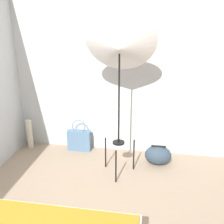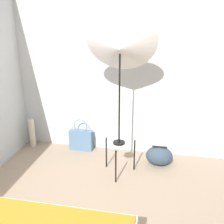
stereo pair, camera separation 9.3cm
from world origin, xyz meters
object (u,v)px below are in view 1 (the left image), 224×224
(tote_bag, at_px, (79,140))
(paper_roll, at_px, (30,134))
(duffel_bag, at_px, (158,155))
(photo_umbrella, at_px, (119,45))

(tote_bag, bearing_deg, paper_roll, -177.77)
(tote_bag, xyz_separation_m, paper_roll, (-0.83, -0.03, 0.06))
(duffel_bag, relative_size, paper_roll, 0.81)
(photo_umbrella, relative_size, tote_bag, 4.13)
(photo_umbrella, relative_size, duffel_bag, 5.62)
(photo_umbrella, distance_m, tote_bag, 1.79)
(photo_umbrella, xyz_separation_m, tote_bag, (-0.72, 0.55, -1.55))
(photo_umbrella, distance_m, duffel_bag, 1.70)
(tote_bag, height_order, duffel_bag, tote_bag)
(tote_bag, distance_m, paper_roll, 0.83)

